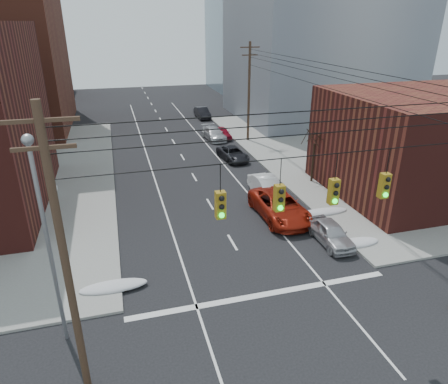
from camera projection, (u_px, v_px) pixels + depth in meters
sidewalk_ne at (422, 144)px, 45.35m from camera, size 40.00×40.00×0.15m
building_office at (320, 25)px, 54.26m from camera, size 22.00×20.00×25.00m
building_glass at (265, 32)px, 78.35m from camera, size 20.00×18.00×22.00m
building_storefront at (434, 143)px, 31.84m from camera, size 16.00×12.00×8.00m
utility_pole_left at (65, 260)px, 13.08m from camera, size 2.20×0.28×11.00m
utility_pole_far at (249, 91)px, 44.72m from camera, size 2.20×0.28×11.00m
traffic_signals at (307, 193)px, 14.63m from camera, size 17.00×0.42×2.02m
street_light at (45, 228)px, 15.58m from camera, size 0.44×0.44×9.32m
bare_tree at (313, 157)px, 33.96m from camera, size 2.09×2.20×4.93m
snow_nw at (114, 286)px, 20.86m from camera, size 3.50×1.08×0.42m
snow_ne at (357, 243)px, 24.96m from camera, size 3.00×1.08×0.42m
snow_east_far at (322, 212)px, 28.95m from camera, size 4.00×1.08×0.42m
red_pickup at (280, 206)px, 28.33m from camera, size 3.01×6.31×1.74m
parked_car_a at (331, 233)px, 25.13m from camera, size 1.68×4.12×1.40m
parked_car_b at (267, 187)px, 31.89m from camera, size 1.87×4.77×1.55m
parked_car_c at (233, 154)px, 40.35m from camera, size 2.64×4.83×1.28m
parked_car_d at (214, 133)px, 47.31m from camera, size 2.37×5.04×1.42m
parked_car_e at (222, 133)px, 47.73m from camera, size 1.74×3.97×1.33m
parked_car_f at (202, 113)px, 57.77m from camera, size 1.72×4.62×1.51m
lot_car_a at (31, 189)px, 31.41m from camera, size 3.86×1.48×1.26m
lot_car_b at (16, 166)px, 36.43m from camera, size 4.95×3.41×1.26m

